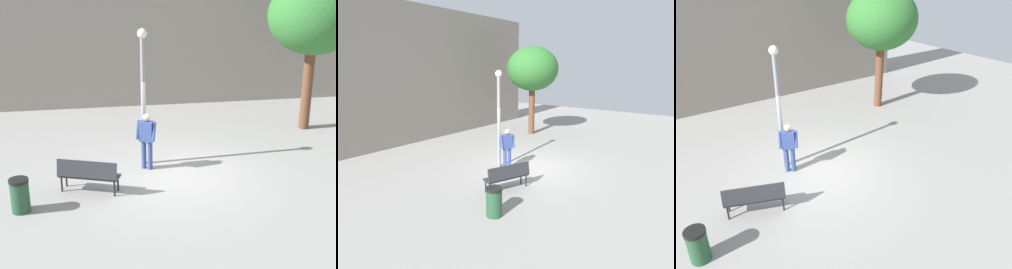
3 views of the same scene
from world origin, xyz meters
The scene contains 7 objects.
ground_plane centered at (0.00, 0.00, 0.00)m, with size 36.00×36.00×0.00m, color gray.
building_facade centered at (0.00, 8.13, 3.67)m, with size 18.85×2.00×7.34m, color gray.
lamppost centered at (-0.69, 0.96, 2.37)m, with size 0.28×0.28×4.00m.
person_by_lamppost centered at (-0.66, 0.56, 0.97)m, with size 0.62×0.51×1.67m.
park_bench centered at (-2.36, -0.76, 0.55)m, with size 1.66×1.01×0.92m.
plaza_tree centered at (5.39, 3.27, 3.94)m, with size 3.08×3.08×5.29m.
trash_bin centered at (-4.01, -1.53, 0.43)m, with size 0.48×0.48×0.85m.
Camera 2 is at (-9.82, -6.43, 4.16)m, focal length 31.36 mm.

